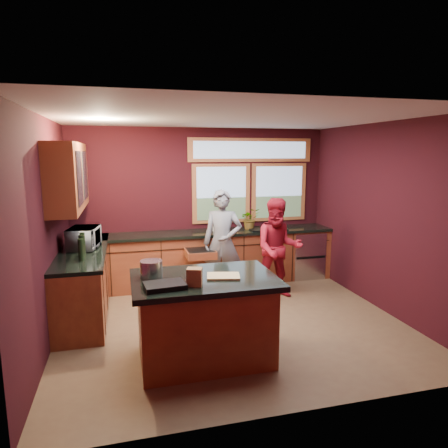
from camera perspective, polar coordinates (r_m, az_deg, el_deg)
name	(u,v)px	position (r m, az deg, el deg)	size (l,w,h in m)	color
floor	(232,322)	(5.59, 1.11, -13.80)	(4.50, 4.50, 0.00)	brown
room_shell	(182,189)	(5.32, -5.99, 5.04)	(4.52, 4.02, 2.71)	black
back_counter	(217,257)	(7.04, -1.00, -4.72)	(4.50, 0.64, 0.93)	maroon
left_counter	(84,281)	(6.07, -19.35, -7.70)	(0.64, 2.30, 0.93)	maroon
island	(205,318)	(4.50, -2.79, -13.24)	(1.55, 1.05, 0.95)	maroon
person_grey	(222,243)	(6.38, -0.22, -2.70)	(0.62, 0.41, 1.70)	slate
person_red	(278,248)	(6.32, 7.74, -3.47)	(0.77, 0.60, 1.58)	maroon
microwave	(84,238)	(5.97, -19.37, -1.90)	(0.55, 0.37, 0.30)	#999999
potted_plant	(250,219)	(7.11, 3.73, 0.78)	(0.33, 0.29, 0.37)	#999999
paper_towel	(216,223)	(6.91, -1.14, 0.14)	(0.12, 0.12, 0.28)	white
cutting_board	(223,276)	(4.33, -0.10, -7.46)	(0.35, 0.25, 0.02)	tan
stock_pot	(151,269)	(4.39, -10.35, -6.31)	(0.24, 0.24, 0.18)	silver
paper_bag	(194,277)	(4.05, -4.24, -7.55)	(0.15, 0.12, 0.18)	brown
black_tray	(165,286)	(4.03, -8.47, -8.69)	(0.40, 0.28, 0.05)	black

